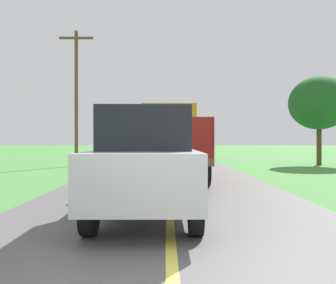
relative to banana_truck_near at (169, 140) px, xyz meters
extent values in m
cube|color=#2D2D30|center=(-0.01, -0.85, -0.79)|extent=(0.90, 5.51, 0.24)
cube|color=brown|center=(-0.01, -0.85, -0.59)|extent=(2.30, 5.80, 0.20)
cube|color=gold|center=(-0.01, 1.10, 0.46)|extent=(2.10, 1.90, 1.90)
cube|color=black|center=(-0.01, 2.05, 0.79)|extent=(1.78, 0.02, 0.76)
cube|color=maroon|center=(-1.12, -1.83, 0.06)|extent=(0.08, 3.85, 1.10)
cube|color=maroon|center=(1.10, -1.83, 0.06)|extent=(0.08, 3.85, 1.10)
cube|color=maroon|center=(-0.01, -3.71, 0.06)|extent=(2.30, 0.08, 1.10)
cube|color=maroon|center=(-0.01, 0.06, 0.06)|extent=(2.30, 0.08, 1.10)
cylinder|color=black|center=(-1.06, 0.95, -0.89)|extent=(0.28, 1.00, 1.00)
cylinder|color=black|center=(1.04, 0.95, -0.89)|extent=(0.28, 1.00, 1.00)
cylinder|color=black|center=(-1.06, -2.45, -0.89)|extent=(0.28, 1.00, 1.00)
cylinder|color=black|center=(1.04, -2.45, -0.89)|extent=(0.28, 1.00, 1.00)
ellipsoid|color=#84BF2B|center=(0.70, -3.43, -0.32)|extent=(0.53, 0.59, 0.38)
ellipsoid|color=#97C132|center=(-0.77, -2.75, -0.03)|extent=(0.57, 0.55, 0.40)
ellipsoid|color=#87C12F|center=(0.38, -0.85, -0.34)|extent=(0.56, 0.62, 0.46)
ellipsoid|color=#8FBF1F|center=(-0.61, -2.95, -0.02)|extent=(0.47, 0.48, 0.39)
ellipsoid|color=#94C526|center=(-0.41, -0.51, -0.30)|extent=(0.43, 0.40, 0.44)
ellipsoid|color=#88B031|center=(0.71, -3.23, 0.37)|extent=(0.58, 0.67, 0.51)
ellipsoid|color=#92C52D|center=(-0.06, -2.14, -0.27)|extent=(0.57, 0.60, 0.37)
ellipsoid|color=#98BE30|center=(0.24, -1.20, 0.02)|extent=(0.57, 0.57, 0.45)
cube|color=#2D2D30|center=(-0.02, 14.52, -0.79)|extent=(0.90, 5.51, 0.24)
cube|color=brown|center=(-0.02, 14.52, -0.59)|extent=(2.30, 5.80, 0.20)
cube|color=#197A4C|center=(-0.02, 16.47, 0.46)|extent=(2.10, 1.90, 1.90)
cube|color=black|center=(-0.02, 17.42, 0.79)|extent=(1.78, 0.02, 0.76)
cube|color=#2D517F|center=(-1.13, 13.54, 0.06)|extent=(0.08, 3.85, 1.10)
cube|color=#2D517F|center=(1.09, 13.54, 0.06)|extent=(0.08, 3.85, 1.10)
cube|color=#2D517F|center=(-0.02, 11.66, 0.06)|extent=(2.30, 0.08, 1.10)
cube|color=#2D517F|center=(-0.02, 15.43, 0.06)|extent=(2.30, 0.08, 1.10)
cylinder|color=black|center=(-1.07, 16.32, -0.89)|extent=(0.28, 1.00, 1.00)
cylinder|color=black|center=(1.03, 16.32, -0.89)|extent=(0.28, 1.00, 1.00)
cylinder|color=black|center=(-1.07, 12.92, -0.89)|extent=(0.28, 1.00, 1.00)
cylinder|color=black|center=(1.03, 12.92, -0.89)|extent=(0.28, 1.00, 1.00)
ellipsoid|color=#8EC329|center=(-0.47, 14.46, 0.05)|extent=(0.58, 0.67, 0.38)
ellipsoid|color=#8AC227|center=(-0.07, 12.43, -0.31)|extent=(0.60, 0.77, 0.41)
ellipsoid|color=#91C328|center=(-0.26, 13.30, -0.31)|extent=(0.43, 0.40, 0.45)
ellipsoid|color=#89AF1E|center=(0.65, 12.03, -0.03)|extent=(0.59, 0.74, 0.39)
ellipsoid|color=#98B82F|center=(0.21, 12.11, -0.27)|extent=(0.54, 0.56, 0.44)
ellipsoid|color=#86BF2A|center=(0.63, 12.33, 0.01)|extent=(0.42, 0.51, 0.42)
cylinder|color=brown|center=(-5.21, 6.51, 2.37)|extent=(0.20, 0.20, 7.67)
cube|color=brown|center=(-5.21, 6.51, 5.80)|extent=(1.93, 0.12, 0.12)
cylinder|color=#4C3823|center=(8.90, 7.13, -0.33)|extent=(0.28, 0.28, 2.28)
ellipsoid|color=#1E5623|center=(8.90, 7.13, 2.21)|extent=(3.48, 3.48, 3.13)
cube|color=#B7BABF|center=(-0.47, -6.34, -0.57)|extent=(1.70, 4.10, 0.80)
cube|color=black|center=(-0.47, -6.54, 0.18)|extent=(1.44, 2.05, 0.70)
cylinder|color=black|center=(-1.24, -5.07, -1.07)|extent=(0.20, 0.64, 0.64)
cylinder|color=black|center=(0.30, -5.07, -1.07)|extent=(0.20, 0.64, 0.64)
cylinder|color=black|center=(-1.24, -7.61, -1.07)|extent=(0.20, 0.64, 0.64)
cylinder|color=black|center=(0.30, -7.61, -1.07)|extent=(0.20, 0.64, 0.64)
camera|label=1|loc=(-0.13, -12.45, -0.01)|focal=35.70mm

